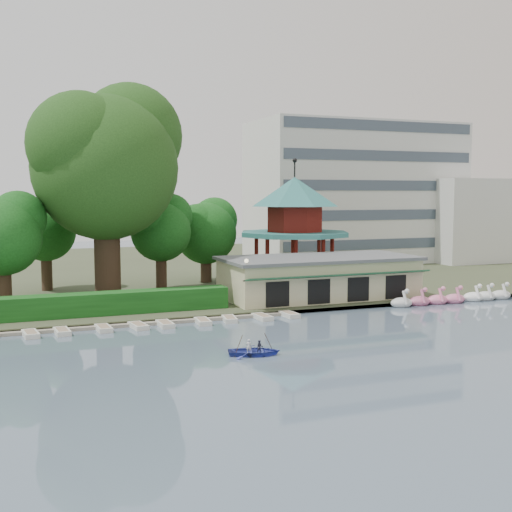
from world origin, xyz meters
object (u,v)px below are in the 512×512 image
boathouse (319,277)px  big_tree (107,157)px  dock (90,327)px  pavilion (294,219)px  rowboat_with_passengers (254,348)px

boathouse → big_tree: big_tree is taller
dock → pavilion: bearing=31.7°
boathouse → rowboat_with_passengers: size_ratio=3.41×
boathouse → pavilion: size_ratio=1.38×
big_tree → rowboat_with_passengers: (5.62, -23.25, -13.20)m
rowboat_with_passengers → boathouse: bearing=52.2°
dock → pavilion: (24.00, 14.80, 7.36)m
dock → big_tree: (3.18, 11.02, 13.56)m
pavilion → dock: bearing=-148.3°
pavilion → rowboat_with_passengers: bearing=-119.3°
dock → big_tree: 17.76m
dock → boathouse: size_ratio=1.83×
boathouse → big_tree: 22.83m
boathouse → dock: bearing=-167.8°
boathouse → big_tree: size_ratio=0.91×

